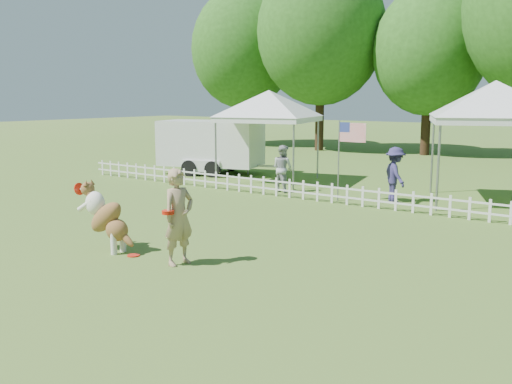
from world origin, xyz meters
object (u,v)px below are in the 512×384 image
spectator_a (283,169)px  cargo_trailer (211,147)px  dog (107,217)px  canopy_tent_right (492,144)px  canopy_tent_left (269,137)px  flag_pole (339,161)px  spectator_b (395,175)px  handler (179,217)px  frisbee_on_turf (133,255)px

spectator_a → cargo_trailer: bearing=-10.4°
dog → canopy_tent_right: bearing=59.7°
cargo_trailer → spectator_a: size_ratio=3.23×
canopy_tent_left → canopy_tent_right: (7.85, 0.18, 0.11)m
canopy_tent_left → spectator_a: 2.56m
canopy_tent_left → cargo_trailer: canopy_tent_left is taller
cargo_trailer → flag_pole: 7.59m
dog → flag_pole: flag_pole is taller
canopy_tent_left → cargo_trailer: (-3.17, 0.41, -0.54)m
spectator_b → canopy_tent_left: bearing=31.7°
canopy_tent_right → cargo_trailer: bearing=157.0°
handler → canopy_tent_right: bearing=-10.2°
handler → spectator_b: handler is taller
handler → spectator_a: 8.66m
frisbee_on_turf → spectator_b: 8.91m
handler → dog: 1.87m
flag_pole → spectator_b: 1.73m
canopy_tent_right → spectator_a: size_ratio=2.26×
dog → cargo_trailer: bearing=116.0°
canopy_tent_right → spectator_a: canopy_tent_right is taller
frisbee_on_turf → canopy_tent_left: canopy_tent_left is taller
spectator_a → spectator_b: (3.76, 0.41, 0.05)m
cargo_trailer → spectator_a: (4.90, -2.07, -0.33)m
cargo_trailer → spectator_a: cargo_trailer is taller
frisbee_on_turf → spectator_a: bearing=102.8°
spectator_b → dog: bearing=118.0°
frisbee_on_turf → spectator_b: size_ratio=0.15×
canopy_tent_right → spectator_b: canopy_tent_right is taller
handler → canopy_tent_left: size_ratio=0.55×
dog → canopy_tent_right: 11.35m
frisbee_on_turf → handler: bearing=7.2°
spectator_b → cargo_trailer: bearing=33.7°
cargo_trailer → flag_pole: size_ratio=2.07×
dog → spectator_b: bearing=69.1°
handler → cargo_trailer: 12.90m
cargo_trailer → canopy_tent_left: bearing=-24.5°
canopy_tent_left → frisbee_on_turf: bearing=-83.7°
handler → flag_pole: (-0.73, 7.71, 0.30)m
dog → canopy_tent_left: 10.43m
handler → spectator_a: (-3.01, 8.12, -0.14)m
dog → cargo_trailer: (-6.06, 10.38, 0.40)m
flag_pole → spectator_a: (-2.28, 0.40, -0.44)m
handler → spectator_a: handler is taller
frisbee_on_turf → canopy_tent_right: canopy_tent_right is taller
dog → canopy_tent_left: (-2.90, 9.97, 0.94)m
canopy_tent_right → cargo_trailer: (-11.01, 0.22, -0.66)m
canopy_tent_left → spectator_b: 5.69m
spectator_a → flag_pole: bearing=-177.4°
frisbee_on_turf → spectator_a: size_ratio=0.16×
spectator_a → frisbee_on_turf: bearing=115.4°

